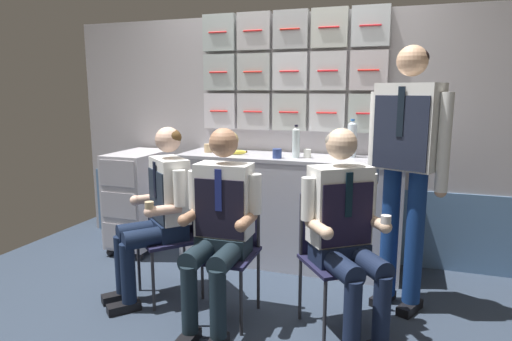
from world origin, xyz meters
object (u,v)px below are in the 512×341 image
at_px(folding_chair_left, 181,225).
at_px(crew_member_center, 220,219).
at_px(service_trolley, 140,198).
at_px(crew_member_left, 159,207).
at_px(folding_chair_center, 229,237).
at_px(paper_cup_blue, 208,148).
at_px(water_bottle_tall, 352,139).
at_px(snack_banana, 237,152).
at_px(folding_chair_near_trolley, 332,245).
at_px(crew_member_near_trolley, 346,225).
at_px(crew_member_standing, 407,154).

xyz_separation_m(folding_chair_left, crew_member_center, (0.45, -0.31, 0.17)).
bearing_deg(service_trolley, crew_member_left, -49.28).
relative_size(folding_chair_center, paper_cup_blue, 11.31).
xyz_separation_m(folding_chair_left, paper_cup_blue, (-0.16, 0.82, 0.46)).
relative_size(folding_chair_left, paper_cup_blue, 11.31).
bearing_deg(water_bottle_tall, snack_banana, -170.00).
bearing_deg(crew_member_center, folding_chair_near_trolley, 20.05).
relative_size(crew_member_center, paper_cup_blue, 16.83).
distance_m(folding_chair_center, crew_member_near_trolley, 0.79).
bearing_deg(crew_member_standing, paper_cup_blue, 162.81).
bearing_deg(paper_cup_blue, folding_chair_center, -58.37).
height_order(folding_chair_left, crew_member_near_trolley, crew_member_near_trolley).
xyz_separation_m(folding_chair_center, crew_member_center, (0.00, -0.16, 0.17)).
distance_m(crew_member_center, water_bottle_tall, 1.47).
relative_size(crew_member_center, crew_member_standing, 0.71).
bearing_deg(crew_member_center, paper_cup_blue, 118.05).
height_order(crew_member_near_trolley, paper_cup_blue, crew_member_near_trolley).
height_order(folding_chair_center, crew_member_standing, crew_member_standing).
height_order(folding_chair_left, water_bottle_tall, water_bottle_tall).
bearing_deg(crew_member_standing, folding_chair_center, -157.54).
distance_m(folding_chair_center, paper_cup_blue, 1.23).
distance_m(folding_chair_left, paper_cup_blue, 0.96).
bearing_deg(folding_chair_near_trolley, crew_member_center, -159.95).
distance_m(folding_chair_left, crew_member_standing, 1.66).
height_order(service_trolley, folding_chair_near_trolley, service_trolley).
bearing_deg(crew_member_center, folding_chair_center, 91.70).
xyz_separation_m(folding_chair_left, crew_member_standing, (1.53, 0.30, 0.56)).
bearing_deg(water_bottle_tall, crew_member_left, -138.56).
distance_m(folding_chair_left, crew_member_left, 0.23).
xyz_separation_m(folding_chair_near_trolley, crew_member_standing, (0.41, 0.37, 0.56)).
xyz_separation_m(service_trolley, snack_banana, (0.97, 0.06, 0.47)).
distance_m(folding_chair_left, crew_member_center, 0.57).
relative_size(crew_member_left, crew_member_near_trolley, 0.98).
bearing_deg(folding_chair_near_trolley, paper_cup_blue, 145.12).
height_order(crew_member_near_trolley, water_bottle_tall, crew_member_near_trolley).
xyz_separation_m(crew_member_standing, water_bottle_tall, (-0.44, 0.64, 0.02)).
distance_m(folding_chair_left, snack_banana, 0.90).
distance_m(folding_chair_center, crew_member_center, 0.24).
relative_size(folding_chair_near_trolley, crew_member_near_trolley, 0.67).
bearing_deg(snack_banana, folding_chair_left, -100.34).
height_order(folding_chair_center, snack_banana, snack_banana).
height_order(paper_cup_blue, snack_banana, paper_cup_blue).
bearing_deg(folding_chair_left, crew_member_left, -130.99).
distance_m(folding_chair_left, water_bottle_tall, 1.55).
relative_size(folding_chair_center, crew_member_standing, 0.48).
xyz_separation_m(crew_member_standing, paper_cup_blue, (-1.69, 0.52, -0.10)).
distance_m(paper_cup_blue, snack_banana, 0.30).
height_order(service_trolley, crew_member_left, crew_member_left).
bearing_deg(folding_chair_center, crew_member_near_trolley, -3.24).
xyz_separation_m(folding_chair_center, folding_chair_near_trolley, (0.68, 0.08, 0.00)).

